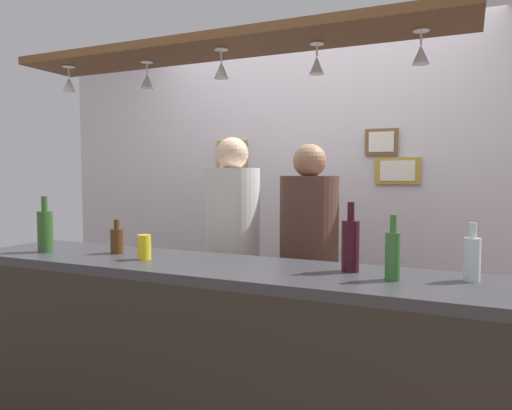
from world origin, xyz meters
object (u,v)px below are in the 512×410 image
object	(u,v)px
bottle_beer_brown_stubby	(117,240)
picture_frame_upper_small	(381,142)
bottle_wine_dark_red	(350,244)
picture_frame_lower_pair	(398,171)
bottle_champagne_green	(45,230)
person_left_white_patterned_shirt	(233,246)
bottle_beer_green_import	(393,254)
person_middle_brown_shirt	(309,257)
bottle_soda_clear	(472,258)
drink_can	(144,247)
picture_frame_caricature	(232,162)

from	to	relation	value
bottle_beer_brown_stubby	picture_frame_upper_small	xyz separation A→B (m)	(1.13, 1.36, 0.57)
bottle_wine_dark_red	picture_frame_lower_pair	world-z (taller)	picture_frame_lower_pair
bottle_beer_brown_stubby	picture_frame_lower_pair	world-z (taller)	picture_frame_lower_pair
bottle_champagne_green	person_left_white_patterned_shirt	bearing A→B (deg)	46.42
bottle_wine_dark_red	bottle_beer_green_import	distance (m)	0.21
bottle_beer_green_import	person_middle_brown_shirt	bearing A→B (deg)	129.01
person_left_white_patterned_shirt	bottle_beer_green_import	bearing A→B (deg)	-33.43
person_left_white_patterned_shirt	picture_frame_lower_pair	size ratio (longest dim) A/B	5.64
person_middle_brown_shirt	bottle_beer_brown_stubby	bearing A→B (deg)	-142.62
bottle_wine_dark_red	bottle_champagne_green	distance (m)	1.62
bottle_wine_dark_red	bottle_champagne_green	size ratio (longest dim) A/B	1.00
person_middle_brown_shirt	bottle_soda_clear	size ratio (longest dim) A/B	7.13
bottle_wine_dark_red	drink_can	xyz separation A→B (m)	(-0.99, -0.13, -0.06)
person_middle_brown_shirt	bottle_wine_dark_red	world-z (taller)	person_middle_brown_shirt
person_middle_brown_shirt	bottle_soda_clear	distance (m)	1.05
person_middle_brown_shirt	picture_frame_upper_small	world-z (taller)	picture_frame_upper_small
bottle_wine_dark_red	picture_frame_upper_small	distance (m)	1.42
picture_frame_lower_pair	picture_frame_upper_small	size ratio (longest dim) A/B	1.36
bottle_wine_dark_red	picture_frame_lower_pair	size ratio (longest dim) A/B	1.00
bottle_soda_clear	drink_can	distance (m)	1.47
picture_frame_upper_small	picture_frame_caricature	bearing A→B (deg)	180.00
drink_can	bottle_champagne_green	bearing A→B (deg)	-176.90
person_left_white_patterned_shirt	picture_frame_lower_pair	distance (m)	1.23
bottle_wine_dark_red	bottle_beer_brown_stubby	world-z (taller)	bottle_wine_dark_red
bottle_beer_brown_stubby	bottle_champagne_green	world-z (taller)	bottle_champagne_green
bottle_beer_brown_stubby	picture_frame_caricature	bearing A→B (deg)	90.59
bottle_beer_green_import	picture_frame_upper_small	size ratio (longest dim) A/B	1.18
person_middle_brown_shirt	bottle_beer_green_import	world-z (taller)	person_middle_brown_shirt
drink_can	picture_frame_upper_small	distance (m)	1.80
bottle_wine_dark_red	picture_frame_lower_pair	bearing A→B (deg)	89.36
bottle_beer_green_import	bottle_beer_brown_stubby	distance (m)	1.42
person_left_white_patterned_shirt	picture_frame_caricature	distance (m)	0.97
picture_frame_lower_pair	bottle_wine_dark_red	bearing A→B (deg)	-90.64
bottle_beer_green_import	bottle_wine_dark_red	bearing A→B (deg)	152.84
bottle_champagne_green	person_middle_brown_shirt	bearing A→B (deg)	32.09
bottle_soda_clear	picture_frame_lower_pair	size ratio (longest dim) A/B	0.77
bottle_beer_brown_stubby	picture_frame_caricature	xyz separation A→B (m)	(-0.01, 1.36, 0.44)
picture_frame_caricature	picture_frame_upper_small	bearing A→B (deg)	0.00
picture_frame_caricature	bottle_soda_clear	bearing A→B (deg)	-37.20
bottle_beer_brown_stubby	picture_frame_upper_small	bearing A→B (deg)	50.21
bottle_wine_dark_red	bottle_beer_green_import	xyz separation A→B (m)	(0.19, -0.10, -0.01)
bottle_wine_dark_red	person_left_white_patterned_shirt	bearing A→B (deg)	145.32
drink_can	picture_frame_caricature	distance (m)	1.54
bottle_beer_green_import	picture_frame_upper_small	world-z (taller)	picture_frame_upper_small
person_left_white_patterned_shirt	picture_frame_upper_small	bearing A→B (deg)	42.39
bottle_champagne_green	picture_frame_upper_small	size ratio (longest dim) A/B	1.36
person_left_white_patterned_shirt	picture_frame_caricature	bearing A→B (deg)	117.32
person_left_white_patterned_shirt	drink_can	distance (m)	0.75
person_left_white_patterned_shirt	person_middle_brown_shirt	xyz separation A→B (m)	(0.50, 0.00, -0.03)
person_middle_brown_shirt	drink_can	distance (m)	0.96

